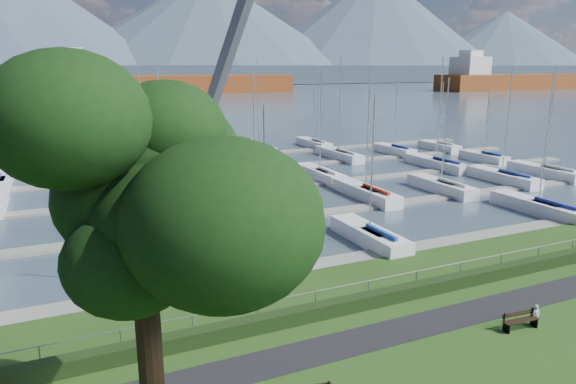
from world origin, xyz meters
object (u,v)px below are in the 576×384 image
crane (225,138)px  bench_right (520,320)px  person (536,313)px  tree (162,193)px

crane → bench_right: bearing=-98.3°
person → bench_right: bearing=-179.3°
bench_right → person: bearing=2.3°
person → tree: size_ratio=0.09×
bench_right → crane: (-4.38, 29.83, 4.91)m
person → crane: (-5.34, 29.87, 4.75)m
person → tree: 18.72m
tree → bench_right: bearing=5.1°
crane → person: bearing=-96.5°
bench_right → crane: bearing=103.0°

